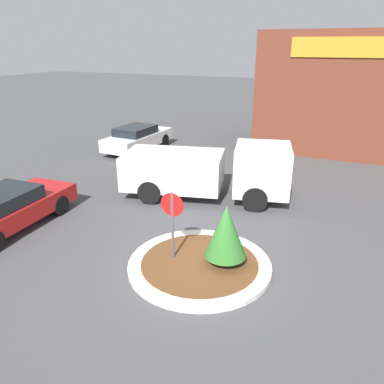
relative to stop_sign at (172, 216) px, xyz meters
name	(u,v)px	position (x,y,z in m)	size (l,w,h in m)	color
ground_plane	(199,267)	(0.74, 0.07, -1.38)	(120.00, 120.00, 0.00)	#474749
traffic_island	(200,265)	(0.74, 0.07, -1.31)	(3.77, 3.77, 0.14)	beige
stop_sign	(172,216)	(0.00, 0.00, 0.00)	(0.64, 0.07, 2.02)	#4C4C51
island_shrub	(226,231)	(1.36, 0.32, -0.31)	(1.08, 1.08, 1.63)	brown
utility_truck	(208,170)	(-0.89, 4.71, -0.29)	(6.49, 3.61, 2.10)	silver
storefront_building	(375,93)	(4.53, 14.88, 1.71)	(11.59, 6.07, 6.18)	brown
parked_sedan_red	(6,209)	(-5.69, -0.35, -0.71)	(2.04, 4.59, 1.29)	#B21919
parked_sedan_white	(138,138)	(-6.95, 9.41, -0.66)	(2.00, 4.54, 1.38)	silver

